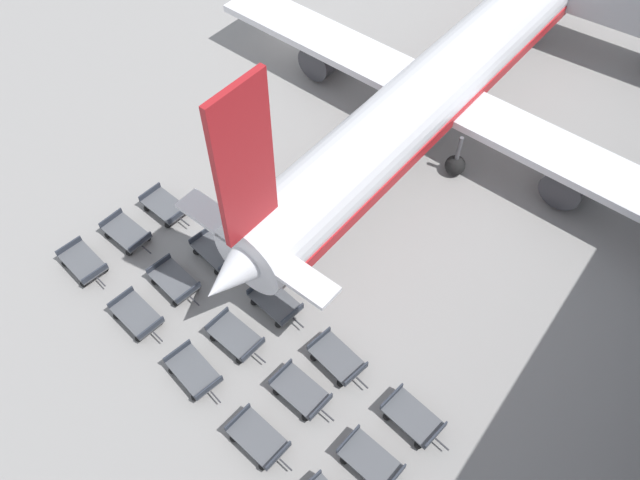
% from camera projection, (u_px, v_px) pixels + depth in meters
% --- Properties ---
extents(ground_plane, '(500.00, 500.00, 0.00)m').
position_uv_depth(ground_plane, '(297.00, 39.00, 43.19)').
color(ground_plane, gray).
extents(airplane, '(31.12, 38.51, 12.89)m').
position_uv_depth(airplane, '(448.00, 78.00, 35.18)').
color(airplane, white).
rests_on(airplane, ground_plane).
extents(baggage_dolly_row_near_col_a, '(3.25, 1.80, 0.92)m').
position_uv_depth(baggage_dolly_row_near_col_a, '(83.00, 263.00, 31.16)').
color(baggage_dolly_row_near_col_a, '#515459').
rests_on(baggage_dolly_row_near_col_a, ground_plane).
extents(baggage_dolly_row_near_col_b, '(3.24, 1.78, 0.92)m').
position_uv_depth(baggage_dolly_row_near_col_b, '(137.00, 316.00, 29.33)').
color(baggage_dolly_row_near_col_b, '#515459').
rests_on(baggage_dolly_row_near_col_b, ground_plane).
extents(baggage_dolly_row_near_col_c, '(3.26, 1.87, 0.92)m').
position_uv_depth(baggage_dolly_row_near_col_c, '(194.00, 372.00, 27.60)').
color(baggage_dolly_row_near_col_c, '#515459').
rests_on(baggage_dolly_row_near_col_c, ground_plane).
extents(baggage_dolly_row_near_col_d, '(3.23, 1.73, 0.92)m').
position_uv_depth(baggage_dolly_row_near_col_d, '(258.00, 439.00, 25.80)').
color(baggage_dolly_row_near_col_d, '#515459').
rests_on(baggage_dolly_row_near_col_d, ground_plane).
extents(baggage_dolly_row_mid_a_col_a, '(3.22, 1.69, 0.92)m').
position_uv_depth(baggage_dolly_row_mid_a_col_a, '(127.00, 233.00, 32.30)').
color(baggage_dolly_row_mid_a_col_a, '#515459').
rests_on(baggage_dolly_row_mid_a_col_a, ground_plane).
extents(baggage_dolly_row_mid_a_col_b, '(3.25, 1.80, 0.92)m').
position_uv_depth(baggage_dolly_row_mid_a_col_b, '(174.00, 281.00, 30.50)').
color(baggage_dolly_row_mid_a_col_b, '#515459').
rests_on(baggage_dolly_row_mid_a_col_b, ground_plane).
extents(baggage_dolly_row_mid_a_col_c, '(3.22, 1.71, 0.92)m').
position_uv_depth(baggage_dolly_row_mid_a_col_c, '(235.00, 337.00, 28.65)').
color(baggage_dolly_row_mid_a_col_c, '#515459').
rests_on(baggage_dolly_row_mid_a_col_c, ground_plane).
extents(baggage_dolly_row_mid_a_col_d, '(3.23, 1.73, 0.92)m').
position_uv_depth(baggage_dolly_row_mid_a_col_d, '(301.00, 392.00, 27.04)').
color(baggage_dolly_row_mid_a_col_d, '#515459').
rests_on(baggage_dolly_row_mid_a_col_d, ground_plane).
extents(baggage_dolly_row_mid_a_col_e, '(3.23, 1.72, 0.92)m').
position_uv_depth(baggage_dolly_row_mid_a_col_e, '(370.00, 461.00, 25.24)').
color(baggage_dolly_row_mid_a_col_e, '#515459').
rests_on(baggage_dolly_row_mid_a_col_e, ground_plane).
extents(baggage_dolly_row_mid_b_col_a, '(3.22, 1.71, 0.92)m').
position_uv_depth(baggage_dolly_row_mid_b_col_a, '(165.00, 207.00, 33.39)').
color(baggage_dolly_row_mid_b_col_a, '#515459').
rests_on(baggage_dolly_row_mid_b_col_a, ground_plane).
extents(baggage_dolly_row_mid_b_col_b, '(3.25, 1.83, 0.92)m').
position_uv_depth(baggage_dolly_row_mid_b_col_b, '(216.00, 251.00, 31.59)').
color(baggage_dolly_row_mid_b_col_b, '#515459').
rests_on(baggage_dolly_row_mid_b_col_b, ground_plane).
extents(baggage_dolly_row_mid_b_col_c, '(3.25, 1.80, 0.92)m').
position_uv_depth(baggage_dolly_row_mid_b_col_c, '(275.00, 302.00, 29.78)').
color(baggage_dolly_row_mid_b_col_c, '#515459').
rests_on(baggage_dolly_row_mid_b_col_c, ground_plane).
extents(baggage_dolly_row_mid_b_col_d, '(3.25, 1.85, 0.92)m').
position_uv_depth(baggage_dolly_row_mid_b_col_d, '(337.00, 359.00, 27.99)').
color(baggage_dolly_row_mid_b_col_d, '#515459').
rests_on(baggage_dolly_row_mid_b_col_d, ground_plane).
extents(baggage_dolly_row_mid_b_col_e, '(3.25, 1.80, 0.92)m').
position_uv_depth(baggage_dolly_row_mid_b_col_e, '(413.00, 418.00, 26.33)').
color(baggage_dolly_row_mid_b_col_e, '#515459').
rests_on(baggage_dolly_row_mid_b_col_e, ground_plane).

